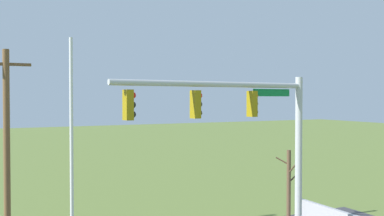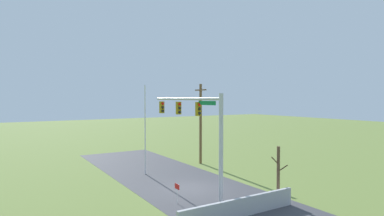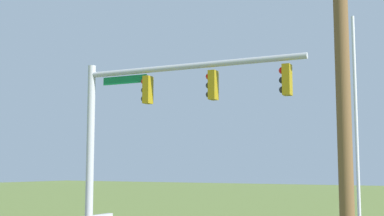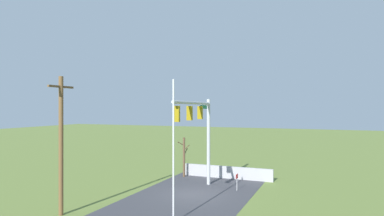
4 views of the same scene
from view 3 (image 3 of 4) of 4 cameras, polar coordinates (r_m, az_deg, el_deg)
signal_mast at (r=18.26m, az=-4.70°, el=-0.73°), size 8.08×0.89×6.86m
flagpole at (r=16.40m, az=17.32°, el=-3.65°), size 0.10×0.10×7.71m
utility_pole at (r=9.78m, az=16.02°, el=-0.26°), size 1.90×0.26×7.98m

